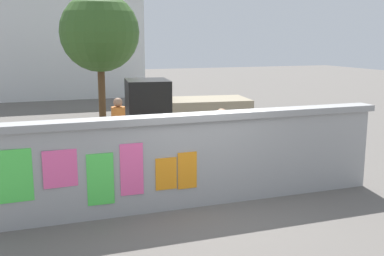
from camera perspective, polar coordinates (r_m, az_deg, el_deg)
ground at (r=16.15m, az=-9.39°, el=0.06°), size 60.00×60.00×0.00m
poster_wall at (r=8.39m, az=0.32°, el=-3.80°), size 7.52×0.42×1.70m
auto_rickshaw_truck at (r=13.71m, az=-1.36°, el=2.09°), size 3.76×1.93×1.85m
motorcycle at (r=10.16m, az=-18.07°, el=-4.12°), size 1.90×0.56×0.87m
bicycle_near at (r=12.50m, az=-14.51°, el=-1.62°), size 1.71×0.44×0.95m
bicycle_far at (r=9.96m, az=-5.81°, el=-4.51°), size 1.68×0.50×0.95m
person_walking at (r=11.31m, az=-9.04°, el=0.51°), size 0.48×0.48×1.62m
person_bystander at (r=9.49m, az=3.64°, el=-1.38°), size 0.48×0.48×1.62m
tree_roadside at (r=17.80m, az=-11.31°, el=11.45°), size 2.93×2.93×4.71m
building_background at (r=25.92m, az=-20.96°, el=9.77°), size 12.89×4.82×5.56m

